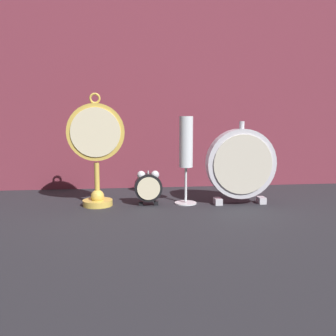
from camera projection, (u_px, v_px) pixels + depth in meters
The scene contains 6 objects.
ground_plane at pixel (171, 210), 0.98m from camera, with size 4.00×4.00×0.00m, color #232328.
fabric_backdrop_drape at pixel (160, 71), 1.25m from camera, with size 1.58×0.01×0.79m, color brown.
pocket_watch_on_stand at pixel (96, 149), 1.01m from camera, with size 0.15×0.08×0.31m.
alarm_clock_twin_bell at pixel (148, 186), 1.03m from camera, with size 0.08×0.03×0.10m.
mantel_clock_silver at pixel (241, 164), 1.04m from camera, with size 0.19×0.04×0.23m.
champagne_flute at pixel (186, 149), 1.04m from camera, with size 0.06×0.06×0.25m.
Camera 1 is at (-0.12, -0.95, 0.25)m, focal length 40.00 mm.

